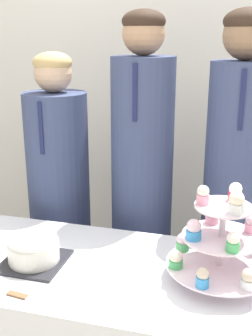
# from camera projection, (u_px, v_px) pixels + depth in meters

# --- Properties ---
(wall_back) EXTENTS (9.00, 0.06, 2.70)m
(wall_back) POSITION_uv_depth(u_px,v_px,m) (180.00, 60.00, 2.36)
(wall_back) COLOR silver
(wall_back) RESTS_ON ground_plane
(round_cake) EXTENTS (0.21, 0.21, 0.11)m
(round_cake) POSITION_uv_depth(u_px,v_px,m) (34.00, 248.00, 1.42)
(round_cake) COLOR #232328
(round_cake) RESTS_ON table
(cake_knife) EXTENTS (0.22, 0.04, 0.01)m
(cake_knife) POSITION_uv_depth(u_px,v_px,m) (29.00, 298.00, 1.24)
(cake_knife) COLOR silver
(cake_knife) RESTS_ON table
(cupcake_stand) EXTENTS (0.34, 0.34, 0.32)m
(cupcake_stand) POSITION_uv_depth(u_px,v_px,m) (221.00, 241.00, 1.30)
(cupcake_stand) COLOR silver
(cupcake_stand) RESTS_ON table
(student_0) EXTENTS (0.29, 0.29, 1.42)m
(student_0) POSITION_uv_depth(u_px,v_px,m) (60.00, 214.00, 2.00)
(student_0) COLOR #384266
(student_0) RESTS_ON ground_plane
(student_1) EXTENTS (0.27, 0.27, 1.58)m
(student_1) POSITION_uv_depth(u_px,v_px,m) (142.00, 205.00, 1.88)
(student_1) COLOR #384266
(student_1) RESTS_ON ground_plane
(student_2) EXTENTS (0.26, 0.26, 1.58)m
(student_2) POSITION_uv_depth(u_px,v_px,m) (233.00, 212.00, 1.77)
(student_2) COLOR #384266
(student_2) RESTS_ON ground_plane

